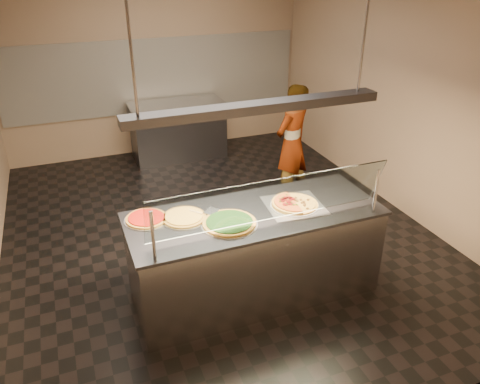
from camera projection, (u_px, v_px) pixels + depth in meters
name	position (u px, v px, depth m)	size (l,w,h in m)	color
ground	(216.00, 231.00, 5.89)	(5.00, 6.00, 0.02)	black
wall_back	(155.00, 63.00, 7.69)	(5.00, 0.02, 3.00)	#997D63
wall_front	(379.00, 265.00, 2.70)	(5.00, 0.02, 3.00)	#997D63
wall_right	(398.00, 94.00, 6.02)	(0.02, 6.00, 3.00)	#997D63
tile_band	(156.00, 76.00, 7.76)	(4.90, 0.02, 1.20)	silver
serving_counter	(254.00, 253.00, 4.62)	(2.42, 0.94, 0.93)	#B7B7BC
sneeze_guard	(271.00, 201.00, 3.99)	(2.18, 0.18, 0.54)	#B7B7BC
perforated_tray	(294.00, 205.00, 4.52)	(0.59, 0.59, 0.01)	silver
half_pizza_pepperoni	(284.00, 204.00, 4.48)	(0.27, 0.46, 0.05)	olive
half_pizza_sausage	(304.00, 201.00, 4.55)	(0.26, 0.46, 0.04)	olive
pizza_spinach	(229.00, 223.00, 4.21)	(0.52, 0.52, 0.03)	silver
pizza_cheese	(184.00, 217.00, 4.31)	(0.43, 0.43, 0.03)	silver
pizza_tomato	(146.00, 218.00, 4.28)	(0.40, 0.40, 0.03)	silver
pizza_spatula	(202.00, 211.00, 4.36)	(0.28, 0.17, 0.02)	#B7B7BC
prep_table	(178.00, 130.00, 7.85)	(1.54, 0.74, 0.93)	#3D3D43
worker	(292.00, 144.00, 6.34)	(0.59, 0.39, 1.62)	#2E2A35
heat_lamp_housing	(257.00, 107.00, 3.94)	(2.30, 0.18, 0.08)	#3D3D43
lamp_rod_left	(131.00, 49.00, 3.37)	(0.02, 0.02, 1.01)	#B7B7BC
lamp_rod_right	(365.00, 33.00, 4.02)	(0.02, 0.02, 1.01)	#B7B7BC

